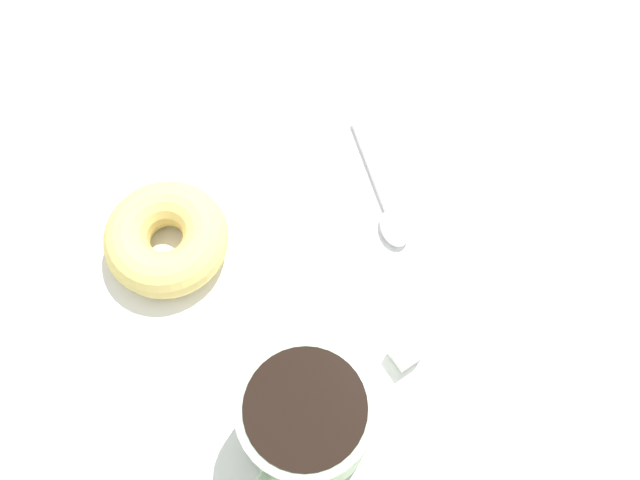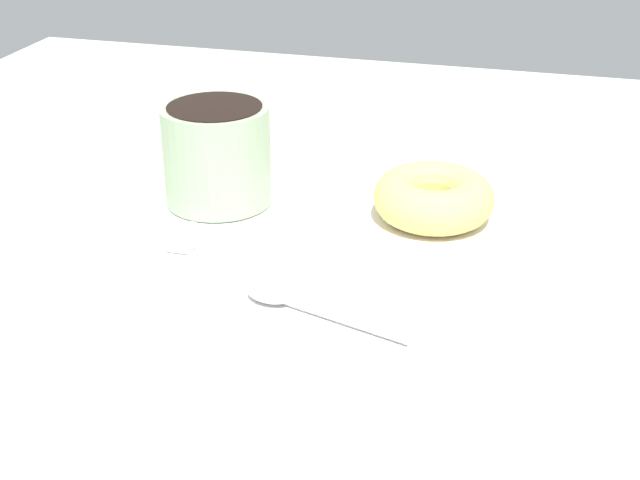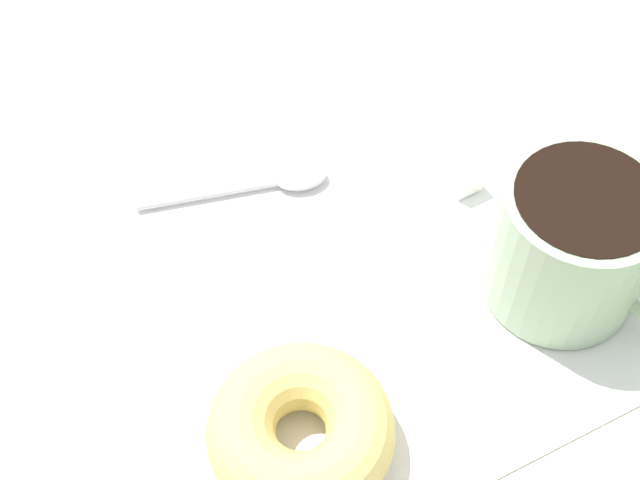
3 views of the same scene
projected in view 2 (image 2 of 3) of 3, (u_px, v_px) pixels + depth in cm
name	position (u px, v px, depth cm)	size (l,w,h in cm)	color
ground_plane	(337.00, 286.00, 68.95)	(120.00, 120.00, 2.00)	beige
napkin	(320.00, 264.00, 69.60)	(34.93, 34.93, 0.30)	white
coffee_cup	(217.00, 152.00, 78.25)	(9.46, 12.34, 8.84)	#9EB793
donut	(434.00, 198.00, 76.00)	(10.35, 10.35, 3.81)	#E5C66B
spoon	(290.00, 301.00, 63.58)	(12.94, 5.22, 0.90)	silver
sugar_cube	(181.00, 237.00, 71.40)	(1.96, 1.96, 1.96)	white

